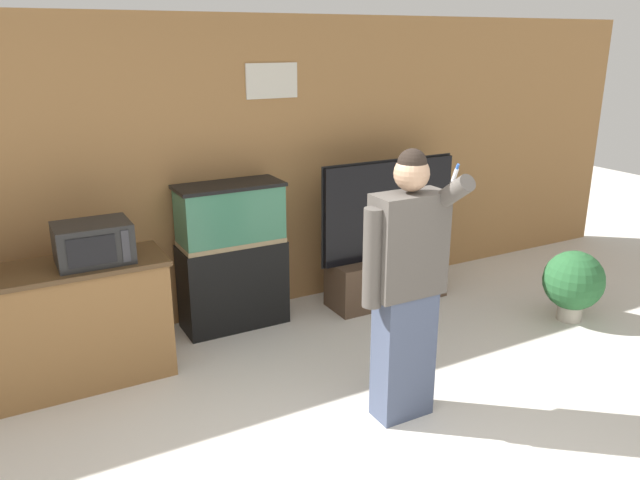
{
  "coord_description": "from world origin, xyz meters",
  "views": [
    {
      "loc": [
        -1.55,
        -1.91,
        2.4
      ],
      "look_at": [
        0.45,
        1.74,
        1.05
      ],
      "focal_mm": 35.0,
      "sensor_mm": 36.0,
      "label": 1
    }
  ],
  "objects_px": {
    "person_standing": "(406,285)",
    "potted_plant": "(573,282)",
    "microwave": "(93,243)",
    "counter_island": "(66,326)",
    "aquarium_on_stand": "(232,256)",
    "tv_on_stand": "(387,261)"
  },
  "relations": [
    {
      "from": "microwave",
      "to": "counter_island",
      "type": "bearing_deg",
      "value": 173.64
    },
    {
      "from": "aquarium_on_stand",
      "to": "potted_plant",
      "type": "distance_m",
      "value": 2.99
    },
    {
      "from": "counter_island",
      "to": "aquarium_on_stand",
      "type": "bearing_deg",
      "value": 14.66
    },
    {
      "from": "counter_island",
      "to": "aquarium_on_stand",
      "type": "relative_size",
      "value": 1.15
    },
    {
      "from": "microwave",
      "to": "tv_on_stand",
      "type": "height_order",
      "value": "tv_on_stand"
    },
    {
      "from": "microwave",
      "to": "potted_plant",
      "type": "distance_m",
      "value": 3.99
    },
    {
      "from": "aquarium_on_stand",
      "to": "person_standing",
      "type": "bearing_deg",
      "value": -75.63
    },
    {
      "from": "microwave",
      "to": "aquarium_on_stand",
      "type": "distance_m",
      "value": 1.29
    },
    {
      "from": "microwave",
      "to": "person_standing",
      "type": "xyz_separation_m",
      "value": [
        1.62,
        -1.43,
        -0.12
      ]
    },
    {
      "from": "counter_island",
      "to": "person_standing",
      "type": "relative_size",
      "value": 0.81
    },
    {
      "from": "microwave",
      "to": "potted_plant",
      "type": "relative_size",
      "value": 0.79
    },
    {
      "from": "aquarium_on_stand",
      "to": "tv_on_stand",
      "type": "relative_size",
      "value": 0.91
    },
    {
      "from": "counter_island",
      "to": "person_standing",
      "type": "distance_m",
      "value": 2.42
    },
    {
      "from": "counter_island",
      "to": "microwave",
      "type": "relative_size",
      "value": 2.87
    },
    {
      "from": "tv_on_stand",
      "to": "aquarium_on_stand",
      "type": "bearing_deg",
      "value": 172.19
    },
    {
      "from": "aquarium_on_stand",
      "to": "potted_plant",
      "type": "xyz_separation_m",
      "value": [
        2.66,
        -1.34,
        -0.27
      ]
    },
    {
      "from": "counter_island",
      "to": "microwave",
      "type": "bearing_deg",
      "value": -6.36
    },
    {
      "from": "counter_island",
      "to": "person_standing",
      "type": "xyz_separation_m",
      "value": [
        1.87,
        -1.46,
        0.47
      ]
    },
    {
      "from": "counter_island",
      "to": "person_standing",
      "type": "bearing_deg",
      "value": -38.05
    },
    {
      "from": "microwave",
      "to": "potted_plant",
      "type": "height_order",
      "value": "microwave"
    },
    {
      "from": "person_standing",
      "to": "potted_plant",
      "type": "height_order",
      "value": "person_standing"
    },
    {
      "from": "aquarium_on_stand",
      "to": "person_standing",
      "type": "height_order",
      "value": "person_standing"
    }
  ]
}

